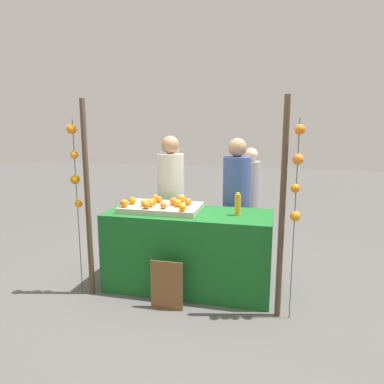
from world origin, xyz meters
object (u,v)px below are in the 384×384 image
at_px(stall_counter, 189,250).
at_px(orange_0, 159,199).
at_px(chalkboard_sign, 167,286).
at_px(juice_bottle, 238,205).
at_px(vendor_left, 171,206).
at_px(orange_1, 153,201).
at_px(vendor_right, 236,211).

relative_size(stall_counter, orange_0, 24.55).
bearing_deg(chalkboard_sign, juice_bottle, 39.81).
bearing_deg(juice_bottle, orange_0, 170.69).
distance_m(stall_counter, juice_bottle, 0.78).
xyz_separation_m(stall_counter, juice_bottle, (0.54, -0.02, 0.56)).
bearing_deg(vendor_left, stall_counter, -57.58).
xyz_separation_m(chalkboard_sign, vendor_left, (-0.31, 1.17, 0.54)).
height_order(orange_1, juice_bottle, juice_bottle).
bearing_deg(vendor_right, orange_1, -144.89).
bearing_deg(vendor_left, vendor_right, -1.18).
relative_size(chalkboard_sign, vendor_left, 0.31).
bearing_deg(orange_0, chalkboard_sign, -65.99).
relative_size(stall_counter, orange_1, 22.38).
height_order(stall_counter, vendor_left, vendor_left).
bearing_deg(vendor_right, vendor_left, 178.82).
distance_m(orange_1, vendor_left, 0.66).
relative_size(juice_bottle, vendor_right, 0.15).
bearing_deg(orange_1, chalkboard_sign, -58.78).
distance_m(orange_0, orange_1, 0.14).
xyz_separation_m(juice_bottle, chalkboard_sign, (-0.63, -0.53, -0.75)).
height_order(juice_bottle, chalkboard_sign, juice_bottle).
bearing_deg(juice_bottle, stall_counter, 178.34).
xyz_separation_m(stall_counter, orange_1, (-0.42, -0.00, 0.54)).
relative_size(chalkboard_sign, vendor_right, 0.31).
relative_size(orange_1, vendor_right, 0.05).
bearing_deg(orange_1, orange_0, 80.31).
bearing_deg(orange_0, vendor_right, 29.13).
bearing_deg(juice_bottle, vendor_left, 145.58).
height_order(orange_0, juice_bottle, juice_bottle).
height_order(chalkboard_sign, vendor_left, vendor_left).
xyz_separation_m(orange_0, orange_1, (-0.02, -0.14, 0.00)).
relative_size(vendor_left, vendor_right, 1.01).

